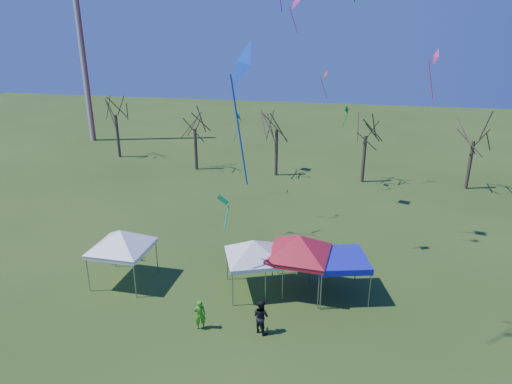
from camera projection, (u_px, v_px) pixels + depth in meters
The scene contains 20 objects.
ground at pixel (244, 327), 22.72m from camera, with size 140.00×140.00×0.00m, color #2C4716.
radio_mast at pixel (81, 39), 54.95m from camera, with size 0.70×0.70×25.00m, color silver.
tree_0 at pixel (114, 99), 49.59m from camera, with size 3.83×3.83×8.44m.
tree_1 at pixel (194, 114), 45.40m from camera, with size 3.42×3.42×7.54m.
tree_2 at pixel (277, 112), 43.39m from camera, with size 3.71×3.71×8.18m.
tree_3 at pixel (367, 119), 41.56m from camera, with size 3.59×3.59×7.91m.
tree_4 at pixel (477, 123), 39.76m from camera, with size 3.58×3.58×7.89m.
tent_white_west at pixel (120, 234), 25.69m from camera, with size 4.30×4.30×3.79m.
tent_white_mid at pixel (254, 244), 24.88m from camera, with size 3.81×3.81×3.60m.
tent_red at pixel (299, 239), 24.71m from camera, with size 4.51×4.51×3.99m.
tent_blue at pixel (339, 260), 24.80m from camera, with size 3.57×3.57×2.30m.
person_dark at pixel (261, 316), 22.04m from camera, with size 0.87×0.68×1.79m, color black.
person_green at pixel (200, 314), 22.35m from camera, with size 0.58×0.38×1.58m, color green.
kite_19 at pixel (347, 111), 38.86m from camera, with size 0.60×0.72×1.89m.
kite_1 at pixel (224, 200), 22.60m from camera, with size 0.98×0.85×1.87m.
kite_5 at pixel (241, 64), 12.63m from camera, with size 1.21×1.45×4.32m.
kite_22 at pixel (325, 76), 38.71m from camera, with size 0.75×0.86×2.39m.
kite_17 at pixel (435, 58), 22.59m from camera, with size 0.49×0.84×2.50m.
kite_11 at pixel (296, 2), 32.31m from camera, with size 1.22×1.41×2.66m.
kite_13 at pixel (238, 115), 38.32m from camera, with size 0.76×1.06×2.65m.
Camera 1 is at (4.45, -18.47, 14.16)m, focal length 32.00 mm.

